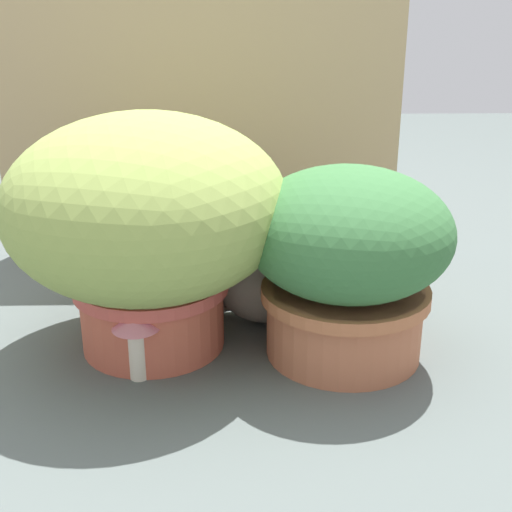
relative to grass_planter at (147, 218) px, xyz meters
name	(u,v)px	position (x,y,z in m)	size (l,w,h in m)	color
ground_plane	(187,365)	(0.07, -0.09, -0.26)	(6.00, 6.00, 0.00)	#535C5A
cardboard_backdrop	(199,109)	(0.07, 0.51, 0.13)	(1.02, 0.03, 0.78)	tan
grass_planter	(147,218)	(0.00, 0.00, 0.00)	(0.53, 0.53, 0.46)	#C05941
leafy_planter	(347,257)	(0.37, -0.04, -0.07)	(0.39, 0.39, 0.37)	#B46847
cat	(280,268)	(0.26, 0.10, -0.14)	(0.38, 0.19, 0.32)	gray
mushroom_ornament_pink	(136,329)	(-0.01, -0.13, -0.17)	(0.09, 0.09, 0.14)	beige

